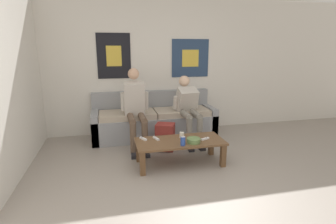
% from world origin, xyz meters
% --- Properties ---
extents(ground_plane, '(18.00, 18.00, 0.00)m').
position_xyz_m(ground_plane, '(0.00, 0.00, 0.00)').
color(ground_plane, gray).
extents(wall_back, '(10.00, 0.07, 2.55)m').
position_xyz_m(wall_back, '(0.00, 2.72, 1.28)').
color(wall_back, silver).
rests_on(wall_back, ground_plane).
extents(couch, '(2.24, 0.72, 0.82)m').
position_xyz_m(couch, '(0.05, 2.36, 0.29)').
color(couch, gray).
rests_on(couch, ground_plane).
extents(coffee_table, '(1.24, 0.55, 0.35)m').
position_xyz_m(coffee_table, '(0.19, 1.08, 0.30)').
color(coffee_table, brown).
rests_on(coffee_table, ground_plane).
extents(person_seated_adult, '(0.47, 0.87, 1.30)m').
position_xyz_m(person_seated_adult, '(-0.34, 1.95, 0.70)').
color(person_seated_adult, brown).
rests_on(person_seated_adult, ground_plane).
extents(person_seated_teen, '(0.47, 0.92, 1.13)m').
position_xyz_m(person_seated_teen, '(0.59, 2.00, 0.63)').
color(person_seated_teen, gray).
rests_on(person_seated_teen, ground_plane).
extents(backpack, '(0.36, 0.35, 0.43)m').
position_xyz_m(backpack, '(0.10, 1.65, 0.21)').
color(backpack, maroon).
rests_on(backpack, ground_plane).
extents(ceramic_bowl, '(0.19, 0.19, 0.07)m').
position_xyz_m(ceramic_bowl, '(0.35, 0.96, 0.39)').
color(ceramic_bowl, '#607F47').
rests_on(ceramic_bowl, coffee_table).
extents(pillar_candle, '(0.07, 0.07, 0.09)m').
position_xyz_m(pillar_candle, '(0.24, 1.19, 0.40)').
color(pillar_candle, silver).
rests_on(pillar_candle, coffee_table).
extents(drink_can_blue, '(0.07, 0.07, 0.12)m').
position_xyz_m(drink_can_blue, '(0.17, 0.89, 0.42)').
color(drink_can_blue, '#28479E').
rests_on(drink_can_blue, coffee_table).
extents(game_controller_near_left, '(0.15, 0.09, 0.03)m').
position_xyz_m(game_controller_near_left, '(0.54, 1.03, 0.37)').
color(game_controller_near_left, white).
rests_on(game_controller_near_left, coffee_table).
extents(game_controller_near_right, '(0.08, 0.15, 0.03)m').
position_xyz_m(game_controller_near_right, '(-0.13, 1.21, 0.37)').
color(game_controller_near_right, white).
rests_on(game_controller_near_right, coffee_table).
extents(game_controller_far_center, '(0.10, 0.14, 0.03)m').
position_xyz_m(game_controller_far_center, '(-0.31, 1.24, 0.37)').
color(game_controller_far_center, white).
rests_on(game_controller_far_center, coffee_table).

